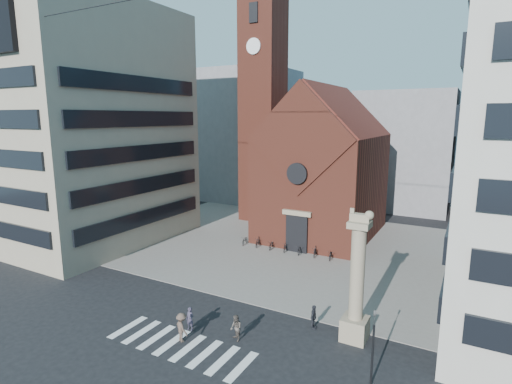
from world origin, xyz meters
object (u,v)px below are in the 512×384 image
pedestrian_2 (314,317)px  scooter_0 (245,240)px  pedestrian_1 (236,328)px  pedestrian_0 (190,319)px  traffic_light (373,346)px  lion_column (357,289)px

pedestrian_2 → scooter_0: bearing=37.1°
pedestrian_1 → pedestrian_0: bearing=-137.5°
pedestrian_0 → pedestrian_1: pedestrian_1 is taller
pedestrian_0 → pedestrian_2: 8.37m
traffic_light → pedestrian_0: (-12.05, -0.19, -1.48)m
lion_column → traffic_light: bearing=-63.5°
traffic_light → scooter_0: 25.24m
lion_column → scooter_0: 21.23m
pedestrian_1 → pedestrian_2: bearing=81.0°
lion_column → pedestrian_0: lion_column is taller
lion_column → pedestrian_1: lion_column is taller
pedestrian_1 → pedestrian_2: pedestrian_1 is taller
pedestrian_2 → traffic_light: bearing=-137.4°
pedestrian_2 → pedestrian_1: bearing=127.2°
traffic_light → pedestrian_0: bearing=-179.1°
lion_column → pedestrian_2: bearing=180.0°
lion_column → traffic_light: lion_column is taller
lion_column → pedestrian_2: (-2.81, 0.00, -2.62)m
scooter_0 → pedestrian_1: bearing=-73.4°
scooter_0 → pedestrian_2: bearing=-57.5°
traffic_light → pedestrian_1: traffic_light is taller
lion_column → pedestrian_0: 11.21m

